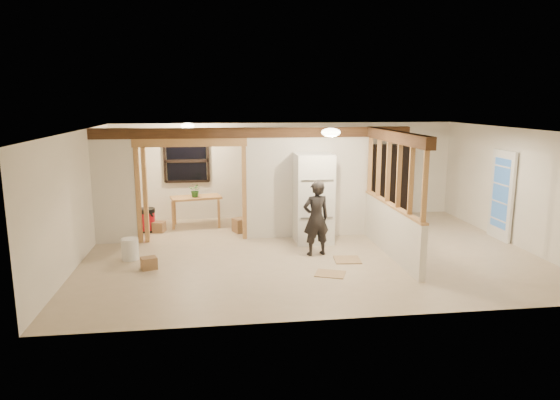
{
  "coord_description": "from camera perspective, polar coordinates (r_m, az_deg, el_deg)",
  "views": [
    {
      "loc": [
        -1.88,
        -9.74,
        3.06
      ],
      "look_at": [
        -0.55,
        0.4,
        1.02
      ],
      "focal_mm": 32.0,
      "sensor_mm": 36.0,
      "label": 1
    }
  ],
  "objects": [
    {
      "name": "partition_center",
      "position": [
        11.28,
        3.24,
        2.01
      ],
      "size": [
        2.8,
        0.12,
        2.5
      ],
      "primitive_type": "cube",
      "color": "silver",
      "rests_on": "floor"
    },
    {
      "name": "header_beam_back",
      "position": [
        11.0,
        -2.9,
        7.7
      ],
      "size": [
        7.0,
        0.18,
        0.22
      ],
      "primitive_type": "cube",
      "color": "#4C2F1A",
      "rests_on": "ceiling"
    },
    {
      "name": "stud_partition",
      "position": [
        10.06,
        12.84,
        2.98
      ],
      "size": [
        0.14,
        3.2,
        1.32
      ],
      "primitive_type": "cube",
      "color": "#B4834C",
      "rests_on": "pony_wall"
    },
    {
      "name": "hanging_bulb",
      "position": [
        11.37,
        -8.12,
        6.71
      ],
      "size": [
        0.07,
        0.07,
        0.07
      ],
      "primitive_type": "ellipsoid",
      "color": "#FFD88C",
      "rests_on": "ceiling"
    },
    {
      "name": "wall_front",
      "position": [
        6.99,
        8.39,
        -3.88
      ],
      "size": [
        9.0,
        0.01,
        2.5
      ],
      "primitive_type": "cube",
      "color": "white",
      "rests_on": "floor"
    },
    {
      "name": "box_util_a",
      "position": [
        11.9,
        -4.4,
        -2.86
      ],
      "size": [
        0.48,
        0.45,
        0.33
      ],
      "primitive_type": "cube",
      "rotation": [
        0.0,
        0.0,
        0.4
      ],
      "color": "#916A46",
      "rests_on": "floor"
    },
    {
      "name": "window_back",
      "position": [
        13.02,
        -10.63,
        4.41
      ],
      "size": [
        1.12,
        0.1,
        1.1
      ],
      "primitive_type": "cube",
      "color": "black",
      "rests_on": "wall_back"
    },
    {
      "name": "box_front",
      "position": [
        9.61,
        -14.74,
        -7.0
      ],
      "size": [
        0.34,
        0.31,
        0.23
      ],
      "primitive_type": "cube",
      "rotation": [
        0.0,
        0.0,
        0.34
      ],
      "color": "#916A46",
      "rests_on": "floor"
    },
    {
      "name": "potted_plant",
      "position": [
        12.32,
        -9.64,
        1.1
      ],
      "size": [
        0.38,
        0.36,
        0.33
      ],
      "primitive_type": "imported",
      "rotation": [
        0.0,
        0.0,
        -0.4
      ],
      "color": "#3A7735",
      "rests_on": "work_table"
    },
    {
      "name": "bookshelf",
      "position": [
        13.75,
        12.48,
        2.21
      ],
      "size": [
        0.96,
        0.32,
        1.92
      ],
      "primitive_type": "cube",
      "color": "black",
      "rests_on": "floor"
    },
    {
      "name": "refrigerator",
      "position": [
        10.9,
        3.83,
        0.2
      ],
      "size": [
        0.8,
        0.78,
        1.95
      ],
      "primitive_type": "cube",
      "color": "white",
      "rests_on": "floor"
    },
    {
      "name": "woman",
      "position": [
        9.99,
        4.14,
        -2.09
      ],
      "size": [
        0.62,
        0.47,
        1.52
      ],
      "primitive_type": "imported",
      "rotation": [
        0.0,
        0.0,
        3.36
      ],
      "color": "black",
      "rests_on": "floor"
    },
    {
      "name": "partition_left_stub",
      "position": [
        11.3,
        -18.46,
        1.46
      ],
      "size": [
        0.9,
        0.12,
        2.5
      ],
      "primitive_type": "cube",
      "color": "silver",
      "rests_on": "floor"
    },
    {
      "name": "french_door",
      "position": [
        12.11,
        24.0,
        0.48
      ],
      "size": [
        0.12,
        0.86,
        2.0
      ],
      "primitive_type": "cube",
      "color": "white",
      "rests_on": "floor"
    },
    {
      "name": "pony_wall",
      "position": [
        10.29,
        12.56,
        -3.43
      ],
      "size": [
        0.12,
        3.2,
        1.0
      ],
      "primitive_type": "cube",
      "color": "silver",
      "rests_on": "floor"
    },
    {
      "name": "ceiling",
      "position": [
        9.93,
        3.47,
        8.0
      ],
      "size": [
        9.0,
        6.5,
        0.01
      ],
      "primitive_type": "cube",
      "color": "white"
    },
    {
      "name": "wall_right",
      "position": [
        11.78,
        25.43,
        1.32
      ],
      "size": [
        0.01,
        6.5,
        2.5
      ],
      "primitive_type": "cube",
      "color": "white",
      "rests_on": "floor"
    },
    {
      "name": "box_util_b",
      "position": [
        12.2,
        -13.66,
        -3.0
      ],
      "size": [
        0.32,
        0.32,
        0.25
      ],
      "primitive_type": "cube",
      "rotation": [
        0.0,
        0.0,
        -0.25
      ],
      "color": "#916A46",
      "rests_on": "floor"
    },
    {
      "name": "wall_back",
      "position": [
        13.25,
        0.75,
        3.41
      ],
      "size": [
        9.0,
        0.01,
        2.5
      ],
      "primitive_type": "cube",
      "color": "white",
      "rests_on": "floor"
    },
    {
      "name": "ceiling_dome_main",
      "position": [
        9.51,
        5.83,
        7.7
      ],
      "size": [
        0.36,
        0.36,
        0.16
      ],
      "primitive_type": "ellipsoid",
      "color": "#FFEABF",
      "rests_on": "ceiling"
    },
    {
      "name": "header_beam_right",
      "position": [
        9.99,
        13.02,
        7.06
      ],
      "size": [
        0.18,
        3.3,
        0.22
      ],
      "primitive_type": "cube",
      "color": "#4C2F1A",
      "rests_on": "ceiling"
    },
    {
      "name": "doorway_frame",
      "position": [
        11.13,
        -10.04,
        0.94
      ],
      "size": [
        2.46,
        0.14,
        2.2
      ],
      "primitive_type": "cube",
      "color": "#B4834C",
      "rests_on": "floor"
    },
    {
      "name": "floor_panel_near",
      "position": [
        9.91,
        7.7,
        -6.79
      ],
      "size": [
        0.55,
        0.55,
        0.02
      ],
      "primitive_type": "cube",
      "rotation": [
        0.0,
        0.0,
        -0.1
      ],
      "color": "tan",
      "rests_on": "floor"
    },
    {
      "name": "work_table",
      "position": [
        12.5,
        -9.53,
        -1.29
      ],
      "size": [
        1.3,
        0.84,
        0.76
      ],
      "primitive_type": "cube",
      "rotation": [
        0.0,
        0.0,
        0.21
      ],
      "color": "#B4834C",
      "rests_on": "floor"
    },
    {
      "name": "floor",
      "position": [
        10.38,
        3.31,
        -5.93
      ],
      "size": [
        9.0,
        6.5,
        0.01
      ],
      "primitive_type": "cube",
      "color": "#C0A98E",
      "rests_on": "ground"
    },
    {
      "name": "bucket",
      "position": [
        10.25,
        -16.77,
        -5.39
      ],
      "size": [
        0.41,
        0.41,
        0.42
      ],
      "primitive_type": "cylinder",
      "rotation": [
        0.0,
        0.0,
        0.27
      ],
      "color": "white",
      "rests_on": "floor"
    },
    {
      "name": "shop_vac",
      "position": [
        12.27,
        -14.98,
        -2.21
      ],
      "size": [
        0.57,
        0.57,
        0.57
      ],
      "primitive_type": "cylinder",
      "rotation": [
        0.0,
        0.0,
        -0.37
      ],
      "color": "#AC0B15",
      "rests_on": "floor"
    },
    {
      "name": "wall_left",
      "position": [
        10.25,
        -22.17,
        0.24
      ],
      "size": [
        0.01,
        6.5,
        2.5
      ],
      "primitive_type": "cube",
      "color": "white",
      "rests_on": "floor"
    },
    {
      "name": "ceiling_dome_util",
      "position": [
        12.07,
        -10.53,
        8.32
      ],
      "size": [
        0.32,
        0.32,
        0.14
      ],
      "primitive_type": "ellipsoid",
      "color": "#FFEABF",
      "rests_on": "ceiling"
    },
    {
      "name": "floor_panel_far",
      "position": [
        9.1,
        5.76,
        -8.39
      ],
      "size": [
        0.64,
        0.58,
        0.02
      ],
      "primitive_type": "cube",
      "rotation": [
        0.0,
        0.0,
        -0.39
      ],
      "color": "tan",
      "rests_on": "floor"
    }
  ]
}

